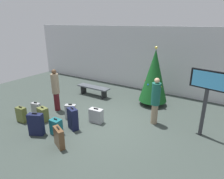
{
  "coord_description": "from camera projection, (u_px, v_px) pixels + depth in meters",
  "views": [
    {
      "loc": [
        3.59,
        -5.14,
        3.51
      ],
      "look_at": [
        -0.41,
        1.17,
        0.9
      ],
      "focal_mm": 31.04,
      "sensor_mm": 36.0,
      "label": 1
    }
  ],
  "objects": [
    {
      "name": "suitcase_2",
      "position": [
        36.0,
        124.0,
        6.27
      ],
      "size": [
        0.52,
        0.4,
        0.78
      ],
      "color": "#141938",
      "rests_on": "ground_plane"
    },
    {
      "name": "suitcase_6",
      "position": [
        59.0,
        138.0,
        5.67
      ],
      "size": [
        0.51,
        0.34,
        0.64
      ],
      "color": "brown",
      "rests_on": "ground_plane"
    },
    {
      "name": "traveller_0",
      "position": [
        155.0,
        100.0,
        6.81
      ],
      "size": [
        0.33,
        0.33,
        1.72
      ],
      "color": "gray",
      "rests_on": "ground_plane"
    },
    {
      "name": "back_wall",
      "position": [
        152.0,
        60.0,
        10.01
      ],
      "size": [
        16.0,
        0.2,
        3.32
      ],
      "primitive_type": "cube",
      "color": "silver",
      "rests_on": "ground_plane"
    },
    {
      "name": "traveller_1",
      "position": [
        56.0,
        89.0,
        7.85
      ],
      "size": [
        0.37,
        0.37,
        1.75
      ],
      "color": "#4C1419",
      "rests_on": "ground_plane"
    },
    {
      "name": "suitcase_5",
      "position": [
        36.0,
        109.0,
        7.64
      ],
      "size": [
        0.39,
        0.22,
        0.55
      ],
      "color": "#9EA0A5",
      "rests_on": "ground_plane"
    },
    {
      "name": "holiday_tree",
      "position": [
        154.0,
        76.0,
        8.29
      ],
      "size": [
        1.22,
        1.22,
        2.58
      ],
      "color": "#4C3319",
      "rests_on": "ground_plane"
    },
    {
      "name": "flight_info_kiosk",
      "position": [
        207.0,
        90.0,
        5.89
      ],
      "size": [
        1.09,
        0.31,
        2.16
      ],
      "color": "#333338",
      "rests_on": "ground_plane"
    },
    {
      "name": "suitcase_3",
      "position": [
        56.0,
        127.0,
        6.34
      ],
      "size": [
        0.36,
        0.27,
        0.56
      ],
      "color": "#19606B",
      "rests_on": "ground_plane"
    },
    {
      "name": "suitcase_0",
      "position": [
        96.0,
        116.0,
        7.09
      ],
      "size": [
        0.52,
        0.3,
        0.56
      ],
      "color": "#9EA0A5",
      "rests_on": "ground_plane"
    },
    {
      "name": "suitcase_8",
      "position": [
        22.0,
        115.0,
        7.12
      ],
      "size": [
        0.4,
        0.23,
        0.61
      ],
      "color": "#59602D",
      "rests_on": "ground_plane"
    },
    {
      "name": "suitcase_7",
      "position": [
        71.0,
        112.0,
        7.36
      ],
      "size": [
        0.45,
        0.36,
        0.6
      ],
      "color": "#9EA0A5",
      "rests_on": "ground_plane"
    },
    {
      "name": "suitcase_4",
      "position": [
        73.0,
        119.0,
        6.6
      ],
      "size": [
        0.45,
        0.36,
        0.8
      ],
      "color": "#141938",
      "rests_on": "ground_plane"
    },
    {
      "name": "waiting_bench",
      "position": [
        93.0,
        89.0,
        9.63
      ],
      "size": [
        1.72,
        0.44,
        0.48
      ],
      "color": "#4C5159",
      "rests_on": "ground_plane"
    },
    {
      "name": "ground_plane",
      "position": [
        104.0,
        124.0,
        7.06
      ],
      "size": [
        16.0,
        16.0,
        0.0
      ],
      "primitive_type": "plane",
      "color": "#38423D"
    },
    {
      "name": "suitcase_1",
      "position": [
        43.0,
        114.0,
        7.19
      ],
      "size": [
        0.4,
        0.3,
        0.56
      ],
      "color": "#59602D",
      "rests_on": "ground_plane"
    }
  ]
}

